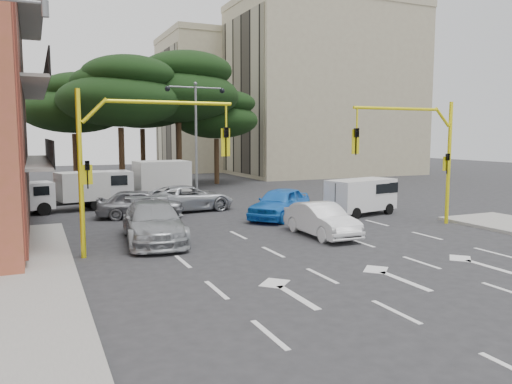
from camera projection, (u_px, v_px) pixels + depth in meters
ground at (319, 247)px, 19.60m from camera, size 120.00×120.00×0.00m
median_strip at (197, 198)px, 34.11m from camera, size 1.40×6.00×0.15m
apartment_beige_near at (325, 90)px, 55.65m from camera, size 20.20×12.15×18.70m
apartment_beige_far at (228, 104)px, 63.82m from camera, size 16.20×12.15×16.70m
pine_left_near at (121, 92)px, 37.07m from camera, size 9.15×9.15×10.23m
pine_center at (179, 87)px, 40.82m from camera, size 9.98×9.98×11.16m
pine_left_far at (74, 103)px, 39.56m from camera, size 8.32×8.32×9.30m
pine_right at (217, 114)px, 44.49m from camera, size 7.49×7.49×8.37m
pine_back at (142, 99)px, 44.63m from camera, size 9.15×9.15×10.23m
signal_mast_right at (421, 146)px, 23.72m from camera, size 5.79×0.37×6.00m
signal_mast_left at (131, 149)px, 18.22m from camera, size 5.79×0.37×6.00m
street_lamp_center at (196, 120)px, 33.50m from camera, size 4.16×0.36×7.77m
car_white_hatch at (321, 220)px, 21.73m from camera, size 1.54×4.37×1.44m
car_blue_compact at (280, 203)px, 26.27m from camera, size 4.93×4.52×1.63m
car_silver_wagon at (153, 222)px, 20.57m from camera, size 2.92×5.92×1.65m
car_silver_cross_a at (188, 198)px, 28.96m from camera, size 5.64×3.04×1.50m
car_silver_cross_b at (141, 203)px, 26.53m from camera, size 4.83×2.78×1.55m
van_white at (361, 197)px, 27.53m from camera, size 4.31×2.64×2.01m
box_truck_a at (68, 192)px, 28.79m from camera, size 4.87×2.85×2.24m
box_truck_b at (147, 182)px, 32.10m from camera, size 5.67×2.69×2.72m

